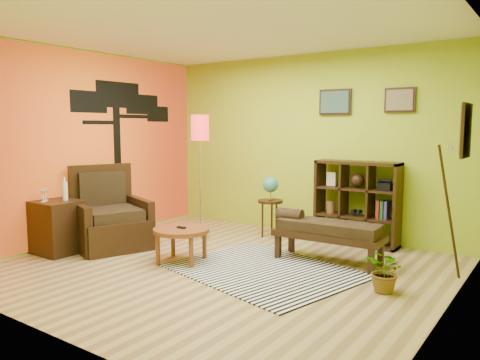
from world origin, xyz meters
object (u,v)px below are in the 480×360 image
Objects in this scene: cube_shelf at (358,203)px; potted_plant at (386,276)px; bench at (325,230)px; side_cabinet at (58,227)px; floor_lamp at (200,139)px; globe_table at (270,191)px; armchair at (110,223)px; coffee_table at (181,233)px.

cube_shelf is 2.68× the size of potted_plant.
bench is 1.20m from potted_plant.
cube_shelf is (3.11, 2.75, 0.24)m from side_cabinet.
floor_lamp reaches higher than potted_plant.
potted_plant is (4.10, 1.02, -0.18)m from side_cabinet.
globe_table reaches higher than bench.
cube_shelf is (1.26, 0.34, -0.10)m from globe_table.
potted_plant is (3.78, 0.41, -0.17)m from armchair.
bench is (1.26, -0.74, -0.30)m from globe_table.
armchair is 0.68m from side_cabinet.
side_cabinet is 0.73× the size of bench.
coffee_table is 1.33m from armchair.
coffee_table is 0.58× the size of armchair.
coffee_table is at bearing -61.20° from floor_lamp.
floor_lamp reaches higher than side_cabinet.
armchair is 0.65× the size of floor_lamp.
side_cabinet is 4.23m from potted_plant.
coffee_table reaches higher than potted_plant.
side_cabinet is at bearing -138.52° from cube_shelf.
coffee_table is 0.38× the size of floor_lamp.
armchair is 1.77m from floor_lamp.
coffee_table is 0.50× the size of bench.
floor_lamp is 1.33× the size of bench.
coffee_table is 1.69m from floor_lamp.
cube_shelf is 2.04m from potted_plant.
globe_table is at bearing 52.45° from side_cabinet.
armchair is 3.80m from potted_plant.
bench is (1.47, 1.04, 0.03)m from coffee_table.
bench is at bearing 28.29° from side_cabinet.
cube_shelf reaches higher than armchair.
bench is at bearing -30.39° from globe_table.
cube_shelf is at bearing 119.55° from potted_plant.
side_cabinet is 0.55× the size of floor_lamp.
potted_plant is at bearing -31.95° from globe_table.
floor_lamp reaches higher than bench.
side_cabinet is 0.85× the size of cube_shelf.
armchair reaches higher than globe_table.
cube_shelf is 0.86× the size of bench.
coffee_table is at bearing -144.56° from bench.
cube_shelf is at bearing 26.34° from floor_lamp.
side_cabinet is at bearing -151.71° from bench.
globe_table is 0.66× the size of bench.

